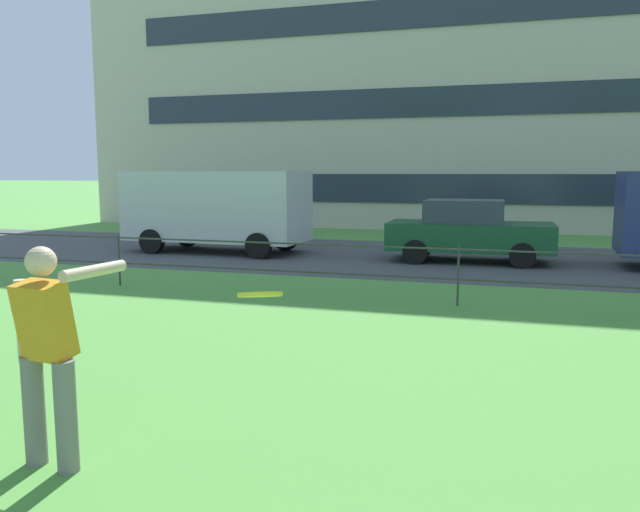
{
  "coord_description": "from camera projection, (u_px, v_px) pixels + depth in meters",
  "views": [
    {
      "loc": [
        0.79,
        2.49,
        2.21
      ],
      "look_at": [
        -1.37,
        9.58,
        1.22
      ],
      "focal_mm": 35.17,
      "sensor_mm": 36.0,
      "label": 1
    }
  ],
  "objects": [
    {
      "name": "car_dark_green_center",
      "position": [
        468.0,
        231.0,
        15.56
      ],
      "size": [
        4.03,
        1.87,
        1.54
      ],
      "color": "#194C2D",
      "rests_on": "ground"
    },
    {
      "name": "panel_van_far_right",
      "position": [
        217.0,
        207.0,
        17.41
      ],
      "size": [
        5.06,
        2.23,
        2.24
      ],
      "color": "silver",
      "rests_on": "ground"
    },
    {
      "name": "apartment_building_background",
      "position": [
        503.0,
        41.0,
        28.84
      ],
      "size": [
        34.24,
        14.44,
        16.46
      ],
      "color": "beige",
      "rests_on": "ground"
    },
    {
      "name": "park_fence",
      "position": [
        458.0,
        266.0,
        10.37
      ],
      "size": [
        39.18,
        0.04,
        1.0
      ],
      "color": "#333833",
      "rests_on": "ground"
    },
    {
      "name": "street_strip",
      "position": [
        476.0,
        260.0,
        15.9
      ],
      "size": [
        80.0,
        7.28,
        0.01
      ],
      "primitive_type": "cube",
      "color": "#4C4C51",
      "rests_on": "ground"
    },
    {
      "name": "frisbee",
      "position": [
        260.0,
        295.0,
        3.75
      ],
      "size": [
        0.36,
        0.36,
        0.08
      ],
      "color": "yellow"
    },
    {
      "name": "person_thrower",
      "position": [
        48.0,
        350.0,
        4.63
      ],
      "size": [
        0.58,
        0.77,
        1.68
      ],
      "color": "slate",
      "rests_on": "ground"
    }
  ]
}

